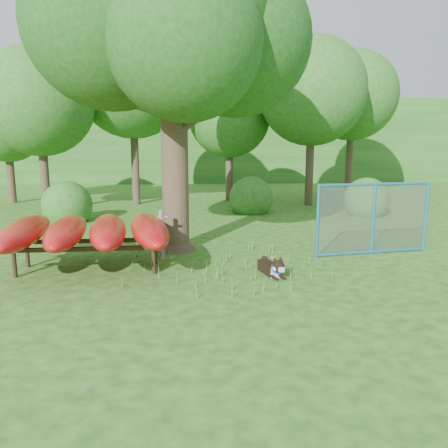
{
  "coord_description": "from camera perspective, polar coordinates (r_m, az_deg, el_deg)",
  "views": [
    {
      "loc": [
        -0.67,
        -8.71,
        2.86
      ],
      "look_at": [
        0.2,
        1.2,
        1.0
      ],
      "focal_mm": 35.0,
      "sensor_mm": 36.0,
      "label": 1
    }
  ],
  "objects": [
    {
      "name": "fence_section",
      "position": [
        11.86,
        18.92,
        0.66
      ],
      "size": [
        3.16,
        0.54,
        3.1
      ],
      "rotation": [
        0.0,
        0.0,
        0.14
      ],
      "color": "teal",
      "rests_on": "ground"
    },
    {
      "name": "shrub_left",
      "position": [
        17.02,
        -19.67,
        0.29
      ],
      "size": [
        1.8,
        1.8,
        1.8
      ],
      "primitive_type": "sphere",
      "color": "#24601F",
      "rests_on": "ground"
    },
    {
      "name": "bg_tree_c",
      "position": [
        21.86,
        0.71,
        13.86
      ],
      "size": [
        4.0,
        4.0,
        6.12
      ],
      "color": "#3D2E21",
      "rests_on": "ground"
    },
    {
      "name": "ground",
      "position": [
        9.2,
        -0.59,
        -7.54
      ],
      "size": [
        80.0,
        80.0,
        0.0
      ],
      "primitive_type": "plane",
      "color": "#215210",
      "rests_on": "ground"
    },
    {
      "name": "shrub_right",
      "position": [
        18.41,
        17.98,
        1.13
      ],
      "size": [
        1.8,
        1.8,
        1.8
      ],
      "primitive_type": "sphere",
      "color": "#24601F",
      "rests_on": "ground"
    },
    {
      "name": "bg_tree_a",
      "position": [
        19.67,
        -23.01,
        14.51
      ],
      "size": [
        4.4,
        4.4,
        6.7
      ],
      "color": "#3D2E21",
      "rests_on": "ground"
    },
    {
      "name": "kayak_rack",
      "position": [
        10.24,
        -17.42,
        -0.9
      ],
      "size": [
        3.96,
        3.5,
        1.18
      ],
      "rotation": [
        0.0,
        0.0,
        0.01
      ],
      "color": "black",
      "rests_on": "ground"
    },
    {
      "name": "bg_tree_b",
      "position": [
        21.02,
        -11.92,
        17.89
      ],
      "size": [
        5.2,
        5.2,
        8.22
      ],
      "color": "#3D2E21",
      "rests_on": "ground"
    },
    {
      "name": "wildflower_clump",
      "position": [
        10.28,
        6.41,
        -4.49
      ],
      "size": [
        0.11,
        0.11,
        0.24
      ],
      "rotation": [
        0.0,
        0.0,
        -0.23
      ],
      "color": "#4E872C",
      "rests_on": "ground"
    },
    {
      "name": "oak_tree",
      "position": [
        12.02,
        -7.02,
        24.88
      ],
      "size": [
        7.16,
        6.31,
        8.76
      ],
      "rotation": [
        0.0,
        0.0,
        -0.19
      ],
      "color": "#3D2E21",
      "rests_on": "ground"
    },
    {
      "name": "wooded_hillside",
      "position": [
        36.72,
        -4.04,
        10.78
      ],
      "size": [
        80.0,
        12.0,
        6.0
      ],
      "primitive_type": "cube",
      "color": "#24601F",
      "rests_on": "ground"
    },
    {
      "name": "bg_tree_d",
      "position": [
        20.63,
        11.45,
        16.58
      ],
      "size": [
        4.8,
        4.8,
        7.5
      ],
      "color": "#3D2E21",
      "rests_on": "ground"
    },
    {
      "name": "wooden_post",
      "position": [
        10.91,
        -8.17,
        -1.2
      ],
      "size": [
        0.34,
        0.16,
        1.23
      ],
      "rotation": [
        0.0,
        0.0,
        0.28
      ],
      "color": "#716855",
      "rests_on": "ground"
    },
    {
      "name": "husky_dog",
      "position": [
        9.62,
        6.32,
        -5.68
      ],
      "size": [
        0.47,
        1.12,
        0.5
      ],
      "rotation": [
        0.0,
        0.0,
        0.23
      ],
      "color": "black",
      "rests_on": "ground"
    },
    {
      "name": "bg_tree_f",
      "position": [
        23.27,
        -26.57,
        11.64
      ],
      "size": [
        3.6,
        3.6,
        5.55
      ],
      "color": "#3D2E21",
      "rests_on": "ground"
    },
    {
      "name": "shrub_mid",
      "position": [
        18.14,
        3.51,
        1.5
      ],
      "size": [
        1.8,
        1.8,
        1.8
      ],
      "primitive_type": "sphere",
      "color": "#24601F",
      "rests_on": "ground"
    },
    {
      "name": "bg_tree_e",
      "position": [
        24.43,
        16.44,
        15.75
      ],
      "size": [
        4.6,
        4.6,
        7.55
      ],
      "color": "#3D2E21",
      "rests_on": "ground"
    }
  ]
}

